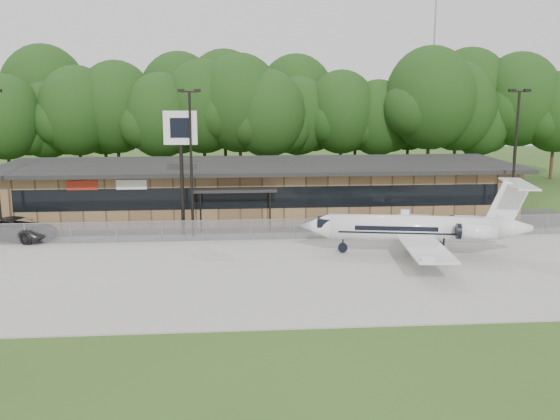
{
  "coord_description": "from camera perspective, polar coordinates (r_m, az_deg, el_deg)",
  "views": [
    {
      "loc": [
        -2.36,
        -26.44,
        10.43
      ],
      "look_at": [
        0.76,
        12.0,
        2.74
      ],
      "focal_mm": 40.0,
      "sensor_mm": 36.0,
      "label": 1
    }
  ],
  "objects": [
    {
      "name": "treeline",
      "position": [
        68.54,
        -2.69,
        8.82
      ],
      "size": [
        72.0,
        12.0,
        15.0
      ],
      "primitive_type": null,
      "color": "#1B3510",
      "rests_on": "ground"
    },
    {
      "name": "suv",
      "position": [
        46.42,
        -22.87,
        -1.61
      ],
      "size": [
        6.2,
        4.48,
        1.57
      ],
      "primitive_type": "imported",
      "rotation": [
        0.0,
        0.0,
        1.2
      ],
      "color": "#313133",
      "rests_on": "ground"
    },
    {
      "name": "apron",
      "position": [
        36.05,
        -0.69,
        -5.47
      ],
      "size": [
        64.0,
        18.0,
        0.08
      ],
      "primitive_type": "cube",
      "color": "#9E9B93",
      "rests_on": "ground"
    },
    {
      "name": "business_jet",
      "position": [
        39.51,
        12.69,
        -1.73
      ],
      "size": [
        14.32,
        12.84,
        4.83
      ],
      "rotation": [
        0.0,
        0.0,
        -0.18
      ],
      "color": "silver",
      "rests_on": "ground"
    },
    {
      "name": "light_pole_mid",
      "position": [
        43.25,
        -8.15,
        5.26
      ],
      "size": [
        1.55,
        0.3,
        10.23
      ],
      "color": "black",
      "rests_on": "ground"
    },
    {
      "name": "radio_mast",
      "position": [
        78.35,
        13.81,
        12.48
      ],
      "size": [
        0.2,
        0.2,
        25.0
      ],
      "primitive_type": "cylinder",
      "color": "gray",
      "rests_on": "ground"
    },
    {
      "name": "parking_lot",
      "position": [
        47.16,
        -1.66,
        -1.46
      ],
      "size": [
        50.0,
        9.0,
        0.06
      ],
      "primitive_type": "cube",
      "color": "#383835",
      "rests_on": "ground"
    },
    {
      "name": "light_pole_right",
      "position": [
        47.73,
        20.72,
        5.2
      ],
      "size": [
        1.55,
        0.3,
        10.23
      ],
      "color": "black",
      "rests_on": "ground"
    },
    {
      "name": "ground",
      "position": [
        28.52,
        0.44,
        -10.17
      ],
      "size": [
        160.0,
        160.0,
        0.0
      ],
      "primitive_type": "plane",
      "color": "#324C1B",
      "rests_on": "ground"
    },
    {
      "name": "fence",
      "position": [
        42.61,
        -1.34,
        -1.81
      ],
      "size": [
        46.0,
        0.04,
        1.52
      ],
      "color": "gray",
      "rests_on": "ground"
    },
    {
      "name": "pole_sign",
      "position": [
        43.52,
        -9.07,
        6.24
      ],
      "size": [
        2.31,
        0.47,
        8.77
      ],
      "rotation": [
        0.0,
        0.0,
        -0.09
      ],
      "color": "black",
      "rests_on": "ground"
    },
    {
      "name": "terminal",
      "position": [
        51.1,
        -1.94,
        1.98
      ],
      "size": [
        41.0,
        11.65,
        4.3
      ],
      "color": "olive",
      "rests_on": "ground"
    }
  ]
}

